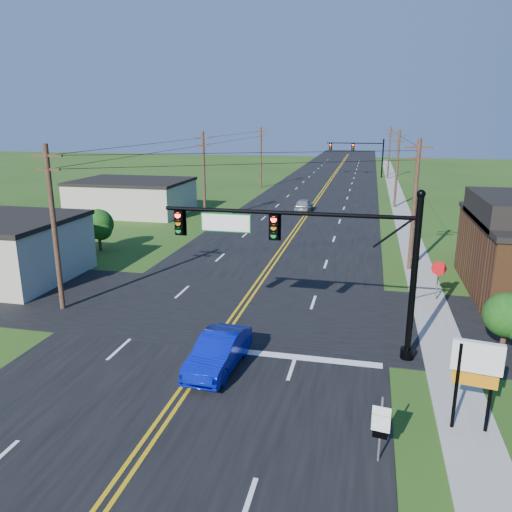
% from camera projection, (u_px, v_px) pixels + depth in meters
% --- Properties ---
extents(ground, '(260.00, 260.00, 0.00)m').
position_uv_depth(ground, '(143.00, 442.00, 16.33)').
color(ground, '#204213').
rests_on(ground, ground).
extents(road_main, '(16.00, 220.00, 0.04)m').
position_uv_depth(road_main, '(314.00, 202.00, 63.33)').
color(road_main, black).
rests_on(road_main, ground).
extents(road_cross, '(70.00, 10.00, 0.04)m').
position_uv_depth(road_cross, '(237.00, 309.00, 27.61)').
color(road_cross, black).
rests_on(road_cross, ground).
extents(sidewalk, '(2.00, 160.00, 0.08)m').
position_uv_depth(sidewalk, '(404.00, 220.00, 51.69)').
color(sidewalk, gray).
rests_on(sidewalk, ground).
extents(signal_mast_main, '(11.30, 0.60, 7.48)m').
position_uv_depth(signal_mast_main, '(309.00, 249.00, 21.67)').
color(signal_mast_main, black).
rests_on(signal_mast_main, ground).
extents(signal_mast_far, '(10.98, 0.60, 7.48)m').
position_uv_depth(signal_mast_far, '(358.00, 151.00, 89.39)').
color(signal_mast_far, black).
rests_on(signal_mast_far, ground).
extents(cream_bldg_far, '(12.20, 9.20, 3.70)m').
position_uv_depth(cream_bldg_far, '(132.00, 196.00, 55.61)').
color(cream_bldg_far, beige).
rests_on(cream_bldg_far, ground).
extents(utility_pole_left_a, '(1.80, 0.28, 9.00)m').
position_uv_depth(utility_pole_left_a, '(54.00, 226.00, 26.50)').
color(utility_pole_left_a, '#321E16').
rests_on(utility_pole_left_a, ground).
extents(utility_pole_left_b, '(1.80, 0.28, 9.00)m').
position_uv_depth(utility_pole_left_b, '(204.00, 175.00, 50.01)').
color(utility_pole_left_b, '#321E16').
rests_on(utility_pole_left_b, ground).
extents(utility_pole_left_c, '(1.80, 0.28, 9.00)m').
position_uv_depth(utility_pole_left_c, '(261.00, 156.00, 75.39)').
color(utility_pole_left_c, '#321E16').
rests_on(utility_pole_left_c, ground).
extents(utility_pole_right_a, '(1.80, 0.28, 9.00)m').
position_uv_depth(utility_pole_right_a, '(414.00, 203.00, 33.67)').
color(utility_pole_right_a, '#321E16').
rests_on(utility_pole_right_a, ground).
extents(utility_pole_right_b, '(1.80, 0.28, 9.00)m').
position_uv_depth(utility_pole_right_b, '(397.00, 168.00, 58.11)').
color(utility_pole_right_b, '#321E16').
rests_on(utility_pole_right_b, ground).
extents(utility_pole_right_c, '(1.80, 0.28, 9.00)m').
position_uv_depth(utility_pole_right_c, '(389.00, 152.00, 86.32)').
color(utility_pole_right_c, '#321E16').
rests_on(utility_pole_right_c, ground).
extents(tree_right_back, '(3.00, 3.00, 4.10)m').
position_uv_depth(tree_right_back, '(496.00, 226.00, 36.67)').
color(tree_right_back, '#321E16').
rests_on(tree_right_back, ground).
extents(shrub_corner, '(2.00, 2.00, 2.86)m').
position_uv_depth(shrub_corner, '(507.00, 315.00, 22.00)').
color(shrub_corner, '#321E16').
rests_on(shrub_corner, ground).
extents(tree_left, '(2.40, 2.40, 3.37)m').
position_uv_depth(tree_left, '(98.00, 224.00, 39.42)').
color(tree_left, '#321E16').
rests_on(tree_left, ground).
extents(blue_car, '(1.90, 4.64, 1.50)m').
position_uv_depth(blue_car, '(218.00, 353.00, 20.90)').
color(blue_car, '#0713A6').
rests_on(blue_car, ground).
extents(distant_car, '(1.85, 4.29, 1.44)m').
position_uv_depth(distant_car, '(304.00, 205.00, 56.73)').
color(distant_car, '#A8A8AD').
rests_on(distant_car, ground).
extents(route_sign, '(0.56, 0.13, 2.23)m').
position_uv_depth(route_sign, '(381.00, 425.00, 15.02)').
color(route_sign, slate).
rests_on(route_sign, ground).
extents(stop_sign, '(0.86, 0.19, 2.43)m').
position_uv_depth(stop_sign, '(438.00, 272.00, 28.45)').
color(stop_sign, slate).
rests_on(stop_sign, ground).
extents(pylon_sign, '(1.61, 0.47, 3.28)m').
position_uv_depth(pylon_sign, '(476.00, 367.00, 16.28)').
color(pylon_sign, black).
rests_on(pylon_sign, ground).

